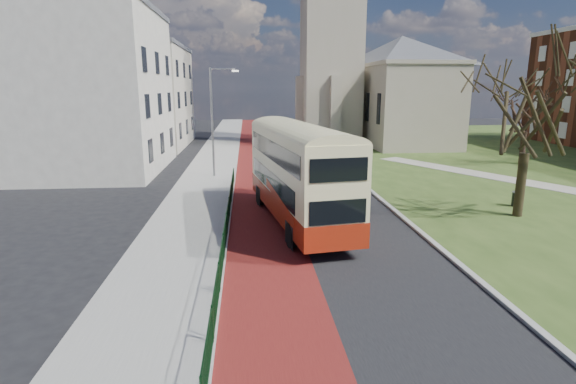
{
  "coord_description": "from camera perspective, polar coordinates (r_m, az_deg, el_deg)",
  "views": [
    {
      "loc": [
        -1.92,
        -15.98,
        6.71
      ],
      "look_at": [
        -0.1,
        4.09,
        2.0
      ],
      "focal_mm": 28.0,
      "sensor_mm": 36.0,
      "label": 1
    }
  ],
  "objects": [
    {
      "name": "litter_bin",
      "position": [
        28.87,
        27.0,
        -0.79
      ],
      "size": [
        0.59,
        0.59,
        0.85
      ],
      "rotation": [
        0.0,
        0.0,
        -0.12
      ],
      "color": "black",
      "rests_on": "grass_green"
    },
    {
      "name": "bus",
      "position": [
        22.27,
        1.27,
        2.9
      ],
      "size": [
        4.4,
        11.78,
        4.81
      ],
      "rotation": [
        0.0,
        0.0,
        0.15
      ],
      "color": "#9E220E",
      "rests_on": "ground"
    },
    {
      "name": "pavement_west",
      "position": [
        36.72,
        -9.91,
        2.52
      ],
      "size": [
        4.0,
        120.0,
        0.12
      ],
      "primitive_type": "cube",
      "color": "gray",
      "rests_on": "ground"
    },
    {
      "name": "winter_tree_near",
      "position": [
        26.07,
        28.46,
        10.12
      ],
      "size": [
        7.78,
        7.78,
        8.66
      ],
      "rotation": [
        0.0,
        0.0,
        0.42
      ],
      "color": "#312918",
      "rests_on": "grass_green"
    },
    {
      "name": "street_block_near",
      "position": [
        39.86,
        -23.34,
        11.82
      ],
      "size": [
        10.3,
        14.3,
        13.0
      ],
      "color": "beige",
      "rests_on": "ground"
    },
    {
      "name": "streetlamp",
      "position": [
        34.14,
        -9.37,
        9.43
      ],
      "size": [
        2.13,
        0.18,
        8.0
      ],
      "color": "gray",
      "rests_on": "pavement_west"
    },
    {
      "name": "road_carriageway",
      "position": [
        36.76,
        0.25,
        2.64
      ],
      "size": [
        9.0,
        120.0,
        0.01
      ],
      "primitive_type": "cube",
      "color": "black",
      "rests_on": "ground"
    },
    {
      "name": "gothic_church",
      "position": [
        56.26,
        10.37,
        19.51
      ],
      "size": [
        16.38,
        18.0,
        40.0
      ],
      "color": "#9D947F",
      "rests_on": "ground"
    },
    {
      "name": "bus_lane",
      "position": [
        36.61,
        -3.97,
        2.57
      ],
      "size": [
        3.4,
        120.0,
        0.01
      ],
      "primitive_type": "cube",
      "color": "#591414",
      "rests_on": "ground"
    },
    {
      "name": "kerb_west",
      "position": [
        36.61,
        -6.79,
        2.6
      ],
      "size": [
        0.25,
        120.0,
        0.13
      ],
      "primitive_type": "cube",
      "color": "#999993",
      "rests_on": "ground"
    },
    {
      "name": "street_block_far",
      "position": [
        55.33,
        -18.17,
        11.53
      ],
      "size": [
        10.3,
        16.3,
        11.5
      ],
      "color": "beige",
      "rests_on": "ground"
    },
    {
      "name": "winter_tree_far",
      "position": [
        44.8,
        28.15,
        9.7
      ],
      "size": [
        6.68,
        6.68,
        7.47
      ],
      "rotation": [
        0.0,
        0.0,
        -0.41
      ],
      "color": "black",
      "rests_on": "grass_green"
    },
    {
      "name": "pedestrian_railing",
      "position": [
        20.94,
        -7.78,
        -4.07
      ],
      "size": [
        0.07,
        24.0,
        1.12
      ],
      "color": "black",
      "rests_on": "ground"
    },
    {
      "name": "kerb_east",
      "position": [
        39.39,
        6.66,
        3.35
      ],
      "size": [
        0.25,
        80.0,
        0.13
      ],
      "primitive_type": "cube",
      "color": "#999993",
      "rests_on": "ground"
    },
    {
      "name": "grass_green",
      "position": [
        47.62,
        30.85,
        3.21
      ],
      "size": [
        40.0,
        80.0,
        0.04
      ],
      "primitive_type": "cube",
      "color": "#2F491A",
      "rests_on": "ground"
    },
    {
      "name": "ground",
      "position": [
        17.44,
        1.57,
        -9.48
      ],
      "size": [
        160.0,
        160.0,
        0.0
      ],
      "primitive_type": "plane",
      "color": "black",
      "rests_on": "ground"
    }
  ]
}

